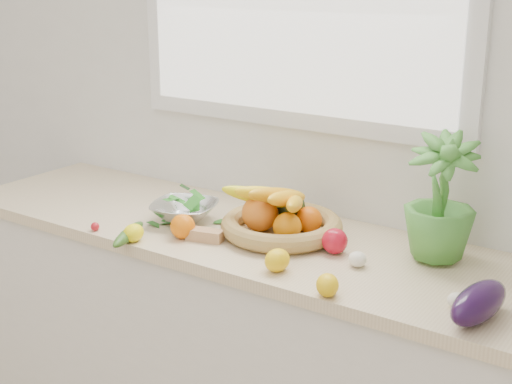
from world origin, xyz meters
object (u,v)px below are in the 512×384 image
Objects in this scene: apple at (335,241)px; colander_with_spinach at (184,206)px; cucumber at (129,234)px; eggplant at (479,303)px; fruit_basket at (281,219)px; potted_herb at (440,197)px.

colander_with_spinach is at bearing -175.71° from apple.
eggplant is at bearing 4.57° from cucumber.
eggplant is at bearing -7.72° from colander_with_spinach.
apple is 0.36× the size of cucumber.
cucumber is at bearing -155.51° from apple.
fruit_basket is at bearing 39.59° from cucumber.
colander_with_spinach is (-0.56, -0.04, 0.02)m from apple.
cucumber is at bearing -155.74° from potted_herb.
fruit_basket reaches higher than eggplant.
colander_with_spinach is at bearing -168.92° from potted_herb.
potted_herb is 0.86m from colander_with_spinach.
eggplant is 0.50× the size of fruit_basket.
eggplant is 0.75m from fruit_basket.
colander_with_spinach is at bearing -166.31° from fruit_basket.
apple is at bearing 159.66° from eggplant.
apple is 0.66m from cucumber.
cucumber is at bearing -140.41° from fruit_basket.
potted_herb is at bearing 126.10° from eggplant.
eggplant is at bearing -53.90° from potted_herb.
fruit_basket reaches higher than colander_with_spinach.
eggplant reaches higher than cucumber.
apple is at bearing -156.25° from potted_herb.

